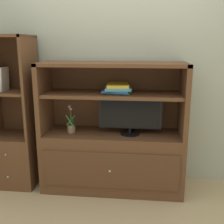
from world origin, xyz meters
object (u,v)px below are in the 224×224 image
potted_plant (71,127)px  bookshelf_tall (15,138)px  media_console (113,148)px  magazine_stack (118,88)px  tv_monitor (130,115)px

potted_plant → bookshelf_tall: bookshelf_tall is taller
media_console → bookshelf_tall: bookshelf_tall is taller
magazine_stack → potted_plant: bearing=-175.8°
media_console → potted_plant: media_console is taller
magazine_stack → bookshelf_tall: bearing=179.5°
bookshelf_tall → potted_plant: bearing=-4.1°
tv_monitor → potted_plant: 0.67m
potted_plant → magazine_stack: 0.68m
media_console → bookshelf_tall: (-1.15, 0.01, 0.07)m
media_console → tv_monitor: (0.20, -0.03, 0.40)m
media_console → tv_monitor: size_ratio=2.31×
potted_plant → bookshelf_tall: 0.72m
tv_monitor → magazine_stack: 0.32m
potted_plant → media_console: bearing=5.4°
media_console → magazine_stack: 0.69m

